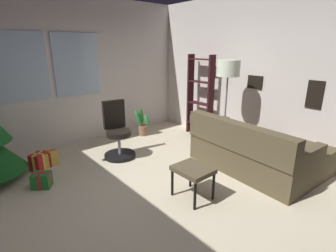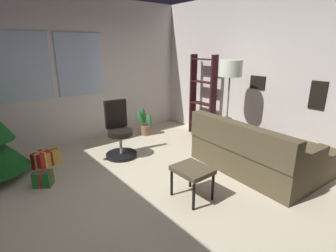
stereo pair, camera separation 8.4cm
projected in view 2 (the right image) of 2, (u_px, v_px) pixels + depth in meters
The scene contains 12 objects.
ground_plane at pixel (156, 197), 3.47m from camera, with size 5.00×5.35×0.10m, color beige.
wall_back_with_windows at pixel (73, 72), 5.03m from camera, with size 5.00×0.12×2.88m.
wall_right_with_frames at pixel (268, 75), 4.56m from camera, with size 0.12×5.35×2.88m.
couch at pixel (262, 154), 4.02m from camera, with size 1.71×2.00×0.86m.
footstool at pixel (192, 172), 3.28m from camera, with size 0.41×0.48×0.44m.
gift_box_red at pixel (41, 160), 4.19m from camera, with size 0.31×0.30×0.28m.
gift_box_green at pixel (43, 179), 3.65m from camera, with size 0.31×0.29×0.23m.
gift_box_gold at pixel (49, 157), 4.32m from camera, with size 0.35×0.28×0.25m.
office_chair at pixel (119, 135), 4.59m from camera, with size 0.56×0.56×1.02m.
bookshelf at pixel (203, 101), 5.59m from camera, with size 0.18×0.64×1.77m.
floor_lamp at pixel (230, 74), 4.41m from camera, with size 0.41×0.41×1.71m.
potted_plant at pixel (145, 124), 5.73m from camera, with size 0.34×0.33×0.65m.
Camera 2 is at (-1.77, -2.45, 1.93)m, focal length 27.08 mm.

